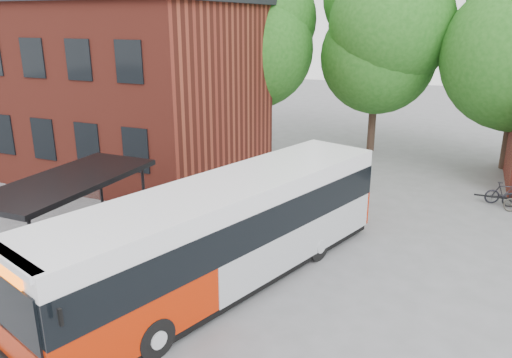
% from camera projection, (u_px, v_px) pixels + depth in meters
% --- Properties ---
extents(ground, '(100.00, 100.00, 0.00)m').
position_uv_depth(ground, '(222.00, 280.00, 14.67)').
color(ground, slate).
extents(station_building, '(18.40, 10.40, 8.50)m').
position_uv_depth(station_building, '(78.00, 80.00, 26.14)').
color(station_building, maroon).
rests_on(station_building, ground).
extents(bus_shelter, '(3.60, 7.00, 2.90)m').
position_uv_depth(bus_shelter, '(74.00, 223.00, 15.05)').
color(bus_shelter, black).
rests_on(bus_shelter, ground).
extents(tree_0, '(7.92, 7.92, 11.00)m').
position_uv_depth(tree_0, '(253.00, 51.00, 29.23)').
color(tree_0, '#1E5717').
rests_on(tree_0, ground).
extents(tree_1, '(7.92, 7.92, 10.40)m').
position_uv_depth(tree_1, '(377.00, 59.00, 27.55)').
color(tree_1, '#1E5717').
rests_on(tree_1, ground).
extents(city_bus, '(6.13, 12.18, 3.04)m').
position_uv_depth(city_bus, '(226.00, 235.00, 14.05)').
color(city_bus, '#B42204').
rests_on(city_bus, ground).
extents(bicycle_1, '(1.63, 0.85, 0.94)m').
position_uv_depth(bicycle_1, '(505.00, 193.00, 20.55)').
color(bicycle_1, black).
rests_on(bicycle_1, ground).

